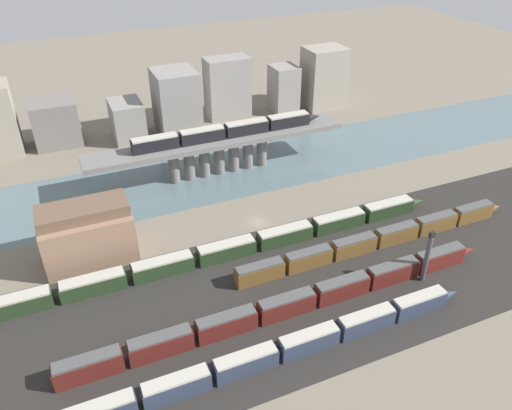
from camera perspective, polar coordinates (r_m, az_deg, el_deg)
ground_plane at (r=117.07m, az=0.25°, el=-2.01°), size 400.00×400.00×0.00m
railbed_yard at (r=100.18m, az=5.81°, el=-9.15°), size 280.00×42.00×0.01m
river_water at (r=138.25m, az=-4.16°, el=3.73°), size 320.00×29.52×0.01m
bridge at (r=134.72m, az=-4.29°, el=6.61°), size 70.68×9.10×10.29m
train_on_bridge at (r=133.96m, az=-2.98°, el=8.51°), size 53.41×3.19×3.48m
train_yard_near at (r=85.88m, az=3.25°, el=-16.18°), size 71.76×2.65×3.79m
train_yard_mid at (r=93.21m, az=4.14°, el=-11.21°), size 84.84×2.72×4.11m
train_yard_far at (r=111.91m, az=13.92°, el=-3.76°), size 68.38×2.66×3.85m
train_yard_outer at (r=106.17m, az=-2.54°, el=-4.98°), size 99.08×3.13×3.62m
warehouse_building at (r=108.48m, az=-18.71°, el=-3.13°), size 18.22×11.12×13.03m
signal_tower at (r=102.91m, az=18.95°, el=-5.66°), size 1.00×0.96×11.67m
city_block_left at (r=163.38m, az=-21.95°, el=8.72°), size 13.22×11.47×13.56m
city_block_center at (r=160.28m, az=-14.48°, el=9.32°), size 9.29×12.55×11.98m
city_block_right at (r=160.48m, az=-9.09°, el=11.52°), size 12.72×13.98×19.97m
city_block_far_right at (r=171.49m, az=-3.29°, el=13.25°), size 14.42×8.06×19.99m
city_block_tall at (r=176.45m, az=3.18°, el=13.10°), size 8.45×9.28×15.86m
city_block_low at (r=181.44m, az=7.75°, el=14.23°), size 13.61×11.11×20.75m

